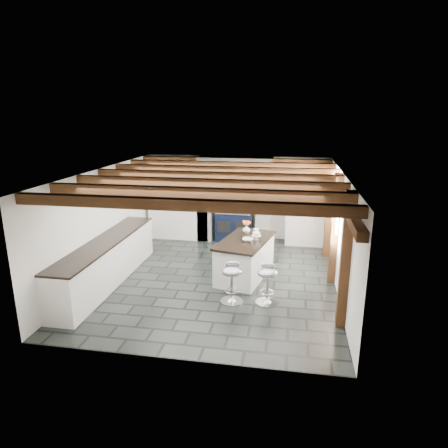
% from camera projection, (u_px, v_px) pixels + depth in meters
% --- Properties ---
extents(ground, '(6.00, 6.00, 0.00)m').
position_uv_depth(ground, '(216.00, 278.00, 8.62)').
color(ground, black).
rests_on(ground, ground).
extents(room_shell, '(6.00, 6.03, 6.00)m').
position_uv_depth(room_shell, '(203.00, 213.00, 9.77)').
color(room_shell, white).
rests_on(room_shell, ground).
extents(range_cooker, '(1.00, 0.63, 0.99)m').
position_uv_depth(range_cooker, '(234.00, 224.00, 11.03)').
color(range_cooker, black).
rests_on(range_cooker, ground).
extents(kitchen_island, '(1.24, 1.86, 1.13)m').
position_uv_depth(kitchen_island, '(245.00, 257.00, 8.58)').
color(kitchen_island, white).
rests_on(kitchen_island, ground).
extents(bar_stool_near, '(0.42, 0.42, 0.78)m').
position_uv_depth(bar_stool_near, '(267.00, 279.00, 7.34)').
color(bar_stool_near, silver).
rests_on(bar_stool_near, ground).
extents(bar_stool_far, '(0.48, 0.48, 0.79)m').
position_uv_depth(bar_stool_far, '(232.00, 278.00, 7.40)').
color(bar_stool_far, silver).
rests_on(bar_stool_far, ground).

